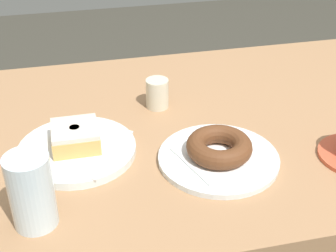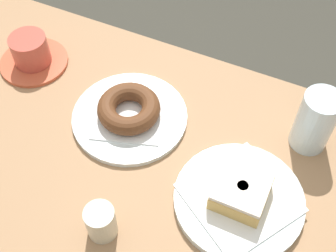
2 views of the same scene
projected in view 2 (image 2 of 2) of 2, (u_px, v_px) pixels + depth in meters
table at (74, 181)px, 0.87m from camera, size 1.24×0.71×0.73m
plate_glazed_square at (239, 200)px, 0.76m from camera, size 0.22×0.22×0.02m
napkin_glazed_square at (240, 197)px, 0.75m from camera, size 0.22×0.22×0.00m
donut_glazed_square at (241, 191)px, 0.73m from camera, size 0.09×0.09×0.04m
plate_chocolate_ring at (130, 117)px, 0.86m from camera, size 0.22×0.22×0.01m
napkin_chocolate_ring at (129, 115)px, 0.86m from camera, size 0.16×0.16×0.00m
donut_chocolate_ring at (129, 108)px, 0.84m from camera, size 0.12×0.12×0.04m
water_glass at (315, 121)px, 0.79m from camera, size 0.07×0.07×0.12m
coffee_cup at (31, 53)px, 0.93m from camera, size 0.14×0.14×0.07m
sugar_jar at (101, 222)px, 0.71m from camera, size 0.05×0.05×0.06m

